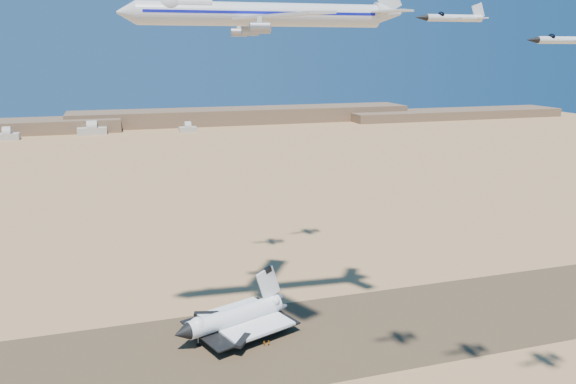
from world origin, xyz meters
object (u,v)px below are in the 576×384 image
object	(u,v)px
carrier_747	(254,14)
chase_jet_a	(453,18)
shuttle	(234,318)
chase_jet_e	(309,21)
crew_c	(264,343)
crew_a	(267,332)
chase_jet_b	(563,40)
crew_b	(269,343)
chase_jet_d	(261,22)

from	to	relation	value
carrier_747	chase_jet_a	size ratio (longest dim) A/B	5.05
chase_jet_a	shuttle	bearing A→B (deg)	123.99
chase_jet_e	crew_c	bearing A→B (deg)	-124.65
carrier_747	crew_a	size ratio (longest dim) A/B	46.00
chase_jet_a	chase_jet_e	size ratio (longest dim) A/B	0.90
chase_jet_a	chase_jet_b	size ratio (longest dim) A/B	1.01
chase_jet_b	carrier_747	bearing A→B (deg)	129.12
crew_b	chase_jet_a	world-z (taller)	chase_jet_a
chase_jet_a	chase_jet_d	bearing A→B (deg)	101.21
crew_c	chase_jet_d	size ratio (longest dim) A/B	0.11
crew_c	chase_jet_a	world-z (taller)	chase_jet_a
crew_c	carrier_747	bearing A→B (deg)	-2.16
crew_a	crew_c	bearing A→B (deg)	153.34
shuttle	carrier_747	world-z (taller)	carrier_747
crew_a	chase_jet_d	bearing A→B (deg)	-16.84
chase_jet_e	crew_b	bearing A→B (deg)	-123.59
carrier_747	chase_jet_a	xyz separation A→B (m)	(28.18, -47.22, -3.07)
shuttle	chase_jet_a	world-z (taller)	chase_jet_a
carrier_747	chase_jet_d	world-z (taller)	carrier_747
shuttle	crew_c	distance (m)	12.81
shuttle	crew_a	distance (m)	11.04
crew_b	chase_jet_d	bearing A→B (deg)	-31.29
crew_a	chase_jet_b	distance (m)	114.06
shuttle	chase_jet_a	xyz separation A→B (m)	(33.35, -56.23, 85.70)
chase_jet_a	crew_b	bearing A→B (deg)	122.06
shuttle	chase_jet_b	distance (m)	116.86
chase_jet_a	chase_jet_e	distance (m)	105.37
crew_a	crew_b	world-z (taller)	crew_b
chase_jet_d	chase_jet_e	bearing A→B (deg)	29.02
shuttle	crew_b	size ratio (longest dim) A/B	22.69
carrier_747	chase_jet_d	distance (m)	51.58
carrier_747	crew_b	bearing A→B (deg)	-18.04
carrier_747	chase_jet_a	bearing A→B (deg)	-55.01
carrier_747	chase_jet_d	bearing A→B (deg)	77.52
carrier_747	crew_c	size ratio (longest dim) A/B	43.74
carrier_747	chase_jet_a	distance (m)	55.07
chase_jet_a	chase_jet_e	bearing A→B (deg)	89.41
chase_jet_b	crew_b	bearing A→B (deg)	127.83
carrier_747	chase_jet_b	xyz separation A→B (m)	(44.77, -58.31, -7.34)
crew_c	chase_jet_b	distance (m)	111.72
chase_jet_a	chase_jet_d	world-z (taller)	chase_jet_d
shuttle	carrier_747	xyz separation A→B (m)	(5.18, -9.01, 88.76)
shuttle	crew_a	size ratio (longest dim) A/B	24.17
crew_c	chase_jet_a	bearing A→B (deg)	149.76
shuttle	chase_jet_e	bearing A→B (deg)	30.34
chase_jet_a	chase_jet_b	world-z (taller)	chase_jet_a
crew_a	chase_jet_a	size ratio (longest dim) A/B	0.11
chase_jet_d	chase_jet_e	distance (m)	22.25
carrier_747	chase_jet_a	world-z (taller)	carrier_747
carrier_747	crew_a	distance (m)	93.26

